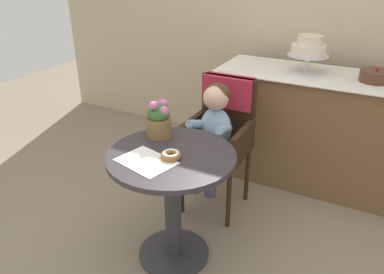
% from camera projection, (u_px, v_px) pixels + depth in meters
% --- Properties ---
extents(ground_plane, '(8.00, 8.00, 0.00)m').
position_uv_depth(ground_plane, '(174.00, 254.00, 2.38)').
color(ground_plane, gray).
extents(back_wall, '(4.80, 0.10, 2.70)m').
position_uv_depth(back_wall, '(277.00, 0.00, 3.27)').
color(back_wall, '#C1AD8E').
rests_on(back_wall, ground).
extents(cafe_table, '(0.72, 0.72, 0.72)m').
position_uv_depth(cafe_table, '(172.00, 186.00, 2.16)').
color(cafe_table, '#332D33').
rests_on(cafe_table, ground).
extents(wicker_chair, '(0.42, 0.45, 0.95)m').
position_uv_depth(wicker_chair, '(223.00, 123.00, 2.64)').
color(wicker_chair, '#332114').
rests_on(wicker_chair, ground).
extents(seated_child, '(0.27, 0.32, 0.73)m').
position_uv_depth(seated_child, '(214.00, 126.00, 2.50)').
color(seated_child, '#8CADCC').
rests_on(seated_child, ground).
extents(paper_napkin, '(0.34, 0.28, 0.00)m').
position_uv_depth(paper_napkin, '(146.00, 161.00, 1.99)').
color(paper_napkin, white).
rests_on(paper_napkin, cafe_table).
extents(donut_front, '(0.11, 0.11, 0.04)m').
position_uv_depth(donut_front, '(171.00, 155.00, 2.01)').
color(donut_front, '#936033').
rests_on(donut_front, cafe_table).
extents(flower_vase, '(0.15, 0.16, 0.24)m').
position_uv_depth(flower_vase, '(159.00, 119.00, 2.22)').
color(flower_vase, brown).
rests_on(flower_vase, cafe_table).
extents(display_counter, '(1.56, 0.62, 0.90)m').
position_uv_depth(display_counter, '(314.00, 129.00, 2.99)').
color(display_counter, brown).
rests_on(display_counter, ground).
extents(tiered_cake_stand, '(0.30, 0.30, 0.28)m').
position_uv_depth(tiered_cake_stand, '(309.00, 49.00, 2.77)').
color(tiered_cake_stand, silver).
rests_on(tiered_cake_stand, display_counter).
extents(round_layer_cake, '(0.22, 0.22, 0.10)m').
position_uv_depth(round_layer_cake, '(376.00, 76.00, 2.63)').
color(round_layer_cake, '#4C2D1E').
rests_on(round_layer_cake, display_counter).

